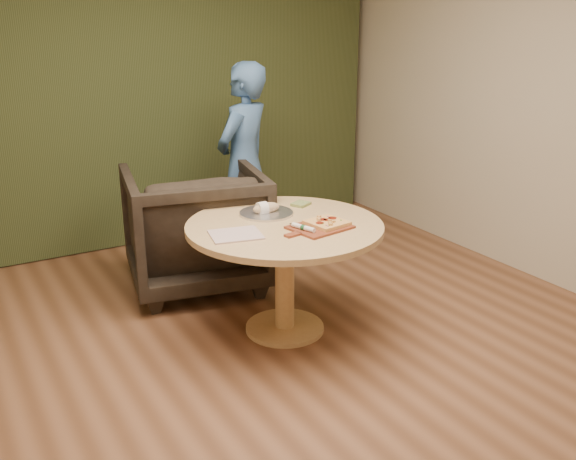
# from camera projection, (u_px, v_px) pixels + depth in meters

# --- Properties ---
(room_shell) EXTENTS (5.04, 6.04, 2.84)m
(room_shell) POSITION_uv_depth(u_px,v_px,m) (303.00, 147.00, 3.12)
(room_shell) COLOR brown
(room_shell) RESTS_ON ground
(curtain) EXTENTS (4.80, 0.14, 2.78)m
(curtain) POSITION_uv_depth(u_px,v_px,m) (125.00, 88.00, 5.48)
(curtain) COLOR #2A3417
(curtain) RESTS_ON ground
(pedestal_table) EXTENTS (1.26, 1.26, 0.75)m
(pedestal_table) POSITION_uv_depth(u_px,v_px,m) (285.00, 244.00, 4.10)
(pedestal_table) COLOR tan
(pedestal_table) RESTS_ON ground
(pizza_paddle) EXTENTS (0.47, 0.33, 0.01)m
(pizza_paddle) POSITION_uv_depth(u_px,v_px,m) (319.00, 228.00, 3.96)
(pizza_paddle) COLOR brown
(pizza_paddle) RESTS_ON pedestal_table
(flatbread_pizza) EXTENTS (0.25, 0.25, 0.04)m
(flatbread_pizza) POSITION_uv_depth(u_px,v_px,m) (327.00, 223.00, 3.99)
(flatbread_pizza) COLOR #E7AE5A
(flatbread_pizza) RESTS_ON pizza_paddle
(cutlery_roll) EXTENTS (0.08, 0.20, 0.03)m
(cutlery_roll) POSITION_uv_depth(u_px,v_px,m) (303.00, 227.00, 3.89)
(cutlery_roll) COLOR silver
(cutlery_roll) RESTS_ON pizza_paddle
(newspaper) EXTENTS (0.35, 0.31, 0.01)m
(newspaper) POSITION_uv_depth(u_px,v_px,m) (236.00, 235.00, 3.84)
(newspaper) COLOR white
(newspaper) RESTS_ON pedestal_table
(serving_tray) EXTENTS (0.36, 0.36, 0.02)m
(serving_tray) POSITION_uv_depth(u_px,v_px,m) (266.00, 213.00, 4.24)
(serving_tray) COLOR silver
(serving_tray) RESTS_ON pedestal_table
(bread_roll) EXTENTS (0.19, 0.09, 0.09)m
(bread_roll) POSITION_uv_depth(u_px,v_px,m) (265.00, 208.00, 4.23)
(bread_roll) COLOR tan
(bread_roll) RESTS_ON serving_tray
(green_packet) EXTENTS (0.15, 0.14, 0.02)m
(green_packet) POSITION_uv_depth(u_px,v_px,m) (301.00, 204.00, 4.43)
(green_packet) COLOR #5C6D31
(green_packet) RESTS_ON pedestal_table
(armchair) EXTENTS (1.16, 1.11, 1.02)m
(armchair) POSITION_uv_depth(u_px,v_px,m) (195.00, 222.00, 4.86)
(armchair) COLOR black
(armchair) RESTS_ON ground
(person_standing) EXTENTS (0.72, 0.65, 1.65)m
(person_standing) POSITION_uv_depth(u_px,v_px,m) (244.00, 164.00, 5.28)
(person_standing) COLOR #3C618E
(person_standing) RESTS_ON ground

